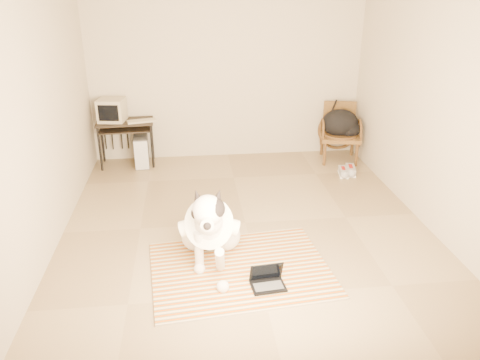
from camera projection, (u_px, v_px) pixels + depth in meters
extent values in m
plane|color=#937C5A|center=(245.00, 223.00, 5.29)|extent=(4.50, 4.50, 0.00)
plane|color=#BDB09B|center=(227.00, 68.00, 6.81)|extent=(4.50, 0.00, 4.50)
plane|color=#BDB09B|center=(294.00, 203.00, 2.70)|extent=(4.50, 0.00, 4.50)
plane|color=#BDB09B|center=(42.00, 112.00, 4.55)|extent=(0.00, 4.50, 4.50)
plane|color=#BDB09B|center=(433.00, 101.00, 4.96)|extent=(0.00, 4.50, 4.50)
cube|color=#B3490A|center=(253.00, 303.00, 3.98)|extent=(1.67, 0.41, 0.02)
cube|color=#457534|center=(246.00, 285.00, 4.20)|extent=(1.67, 0.41, 0.02)
cube|color=#4A366D|center=(240.00, 269.00, 4.43)|extent=(1.67, 0.41, 0.02)
cube|color=gold|center=(235.00, 255.00, 4.66)|extent=(1.67, 0.41, 0.02)
cube|color=#BDAA8C|center=(230.00, 242.00, 4.89)|extent=(1.67, 0.41, 0.02)
sphere|color=white|center=(196.00, 236.00, 4.72)|extent=(0.30, 0.30, 0.30)
sphere|color=white|center=(225.00, 236.00, 4.73)|extent=(0.30, 0.30, 0.30)
ellipsoid|color=white|center=(211.00, 234.00, 4.70)|extent=(0.38, 0.34, 0.31)
ellipsoid|color=white|center=(210.00, 225.00, 4.45)|extent=(0.43, 0.72, 0.66)
cylinder|color=white|center=(210.00, 224.00, 4.47)|extent=(0.50, 0.63, 0.60)
sphere|color=white|center=(209.00, 221.00, 4.22)|extent=(0.26, 0.26, 0.26)
sphere|color=white|center=(208.00, 211.00, 4.06)|extent=(0.28, 0.28, 0.28)
ellipsoid|color=black|center=(213.00, 209.00, 4.06)|extent=(0.22, 0.24, 0.20)
cylinder|color=white|center=(208.00, 222.00, 3.97)|extent=(0.13, 0.16, 0.12)
sphere|color=black|center=(207.00, 226.00, 3.90)|extent=(0.07, 0.07, 0.07)
cone|color=black|center=(197.00, 196.00, 4.07)|extent=(0.14, 0.15, 0.17)
cone|color=black|center=(218.00, 196.00, 4.08)|extent=(0.14, 0.15, 0.17)
torus|color=white|center=(209.00, 217.00, 4.18)|extent=(0.26, 0.15, 0.23)
cylinder|color=white|center=(199.00, 251.00, 4.32)|extent=(0.09, 0.13, 0.42)
cylinder|color=white|center=(220.00, 260.00, 4.23)|extent=(0.11, 0.38, 0.43)
sphere|color=white|center=(200.00, 269.00, 4.37)|extent=(0.11, 0.11, 0.11)
sphere|color=white|center=(223.00, 287.00, 4.11)|extent=(0.11, 0.11, 0.11)
cone|color=black|center=(210.00, 232.00, 5.00)|extent=(0.17, 0.43, 0.11)
cube|color=black|center=(268.00, 286.00, 4.16)|extent=(0.32, 0.24, 0.02)
cube|color=#454547|center=(268.00, 286.00, 4.15)|extent=(0.27, 0.15, 0.00)
cube|color=black|center=(266.00, 272.00, 4.18)|extent=(0.31, 0.10, 0.20)
cube|color=black|center=(266.00, 272.00, 4.18)|extent=(0.27, 0.09, 0.17)
cube|color=black|center=(125.00, 122.00, 6.70)|extent=(0.82, 0.49, 0.03)
cube|color=black|center=(125.00, 130.00, 6.70)|extent=(0.73, 0.39, 0.02)
cylinder|color=black|center=(100.00, 150.00, 6.61)|extent=(0.03, 0.03, 0.64)
cylinder|color=black|center=(102.00, 141.00, 6.95)|extent=(0.03, 0.03, 0.64)
cylinder|color=black|center=(152.00, 147.00, 6.72)|extent=(0.03, 0.03, 0.64)
cylinder|color=black|center=(152.00, 139.00, 7.06)|extent=(0.03, 0.03, 0.64)
cube|color=tan|center=(112.00, 110.00, 6.64)|extent=(0.40, 0.39, 0.32)
cube|color=black|center=(108.00, 113.00, 6.49)|extent=(0.28, 0.06, 0.23)
cube|color=tan|center=(142.00, 121.00, 6.65)|extent=(0.42, 0.24, 0.03)
cube|color=#454547|center=(142.00, 150.00, 6.87)|extent=(0.23, 0.48, 0.45)
cube|color=silver|center=(141.00, 156.00, 6.66)|extent=(0.19, 0.02, 0.42)
cube|color=brown|center=(340.00, 137.00, 6.97)|extent=(0.65, 0.63, 0.06)
cylinder|color=#3C2510|center=(340.00, 134.00, 6.95)|extent=(0.52, 0.52, 0.04)
cube|color=brown|center=(339.00, 115.00, 7.10)|extent=(0.48, 0.13, 0.42)
cylinder|color=#3C2510|center=(325.00, 154.00, 6.85)|extent=(0.04, 0.04, 0.35)
cylinder|color=#3C2510|center=(322.00, 144.00, 7.28)|extent=(0.04, 0.04, 0.35)
cylinder|color=#3C2510|center=(357.00, 155.00, 6.82)|extent=(0.04, 0.04, 0.35)
cylinder|color=#3C2510|center=(352.00, 145.00, 7.25)|extent=(0.04, 0.04, 0.35)
ellipsoid|color=black|center=(340.00, 123.00, 6.89)|extent=(0.54, 0.45, 0.40)
ellipsoid|color=black|center=(349.00, 129.00, 6.86)|extent=(0.34, 0.27, 0.23)
cube|color=white|center=(343.00, 174.00, 6.57)|extent=(0.16, 0.30, 0.03)
cube|color=gray|center=(343.00, 172.00, 6.56)|extent=(0.15, 0.29, 0.09)
cube|color=maroon|center=(344.00, 169.00, 6.54)|extent=(0.07, 0.15, 0.02)
cube|color=white|center=(350.00, 173.00, 6.62)|extent=(0.19, 0.33, 0.03)
cube|color=gray|center=(351.00, 170.00, 6.60)|extent=(0.18, 0.32, 0.10)
cube|color=maroon|center=(351.00, 167.00, 6.59)|extent=(0.08, 0.16, 0.02)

